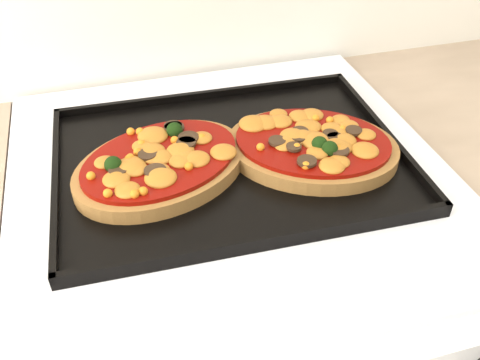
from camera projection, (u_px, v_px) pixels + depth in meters
name	position (u px, v px, depth m)	size (l,w,h in m)	color
baking_tray	(230.00, 157.00, 0.74)	(0.47, 0.35, 0.02)	black
pizza_left	(161.00, 163.00, 0.70)	(0.24, 0.17, 0.04)	#A37338
pizza_right	(312.00, 145.00, 0.73)	(0.23, 0.18, 0.03)	#A37338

